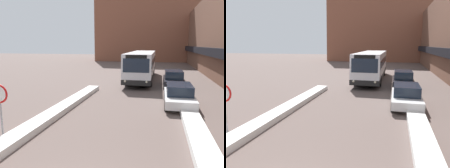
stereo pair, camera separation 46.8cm
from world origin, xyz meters
The scene contains 7 objects.
building_backdrop_far centered at (0.00, 49.50, 9.09)m, with size 26.00×8.00×18.18m.
snow_bank_left centered at (-3.60, 7.19, 0.16)m, with size 0.90×14.35×0.32m.
snow_bank_right centered at (3.60, 6.62, 0.17)m, with size 0.90×16.68×0.34m.
city_bus centered at (0.00, 20.62, 1.66)m, with size 2.55×12.31×3.04m.
parked_car_front centered at (3.20, 10.67, 0.69)m, with size 1.80×4.34×1.37m.
parked_car_middle centered at (3.20, 16.87, 0.75)m, with size 1.80×4.37×1.51m.
stop_sign centered at (-4.17, 3.69, 1.69)m, with size 0.76×0.08×2.33m.
Camera 1 is at (1.96, -3.50, 3.86)m, focal length 35.00 mm.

